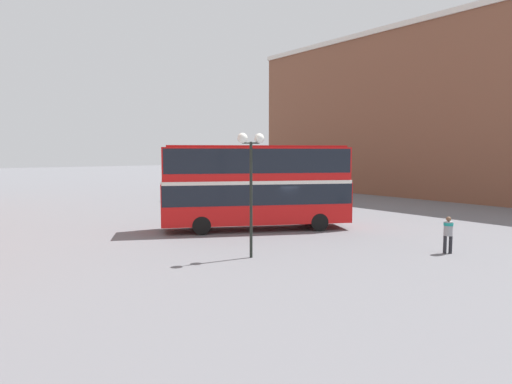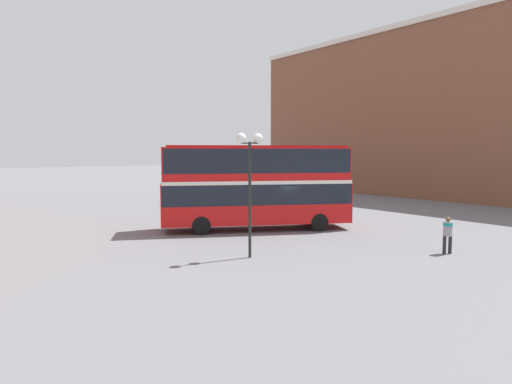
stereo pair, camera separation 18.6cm
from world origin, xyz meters
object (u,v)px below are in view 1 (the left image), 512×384
at_px(pedestrian_foreground, 448,231).
at_px(parked_car_kerb_far, 235,200).
at_px(parked_car_kerb_near, 305,191).
at_px(parked_car_side_street, 191,192).
at_px(street_lamp_twin_globe, 251,159).
at_px(double_decker_bus, 256,182).

relative_size(pedestrian_foreground, parked_car_kerb_far, 0.33).
bearing_deg(parked_car_kerb_near, parked_car_side_street, 139.15).
bearing_deg(street_lamp_twin_globe, parked_car_side_street, 67.08).
distance_m(parked_car_kerb_near, street_lamp_twin_globe, 24.31).
xyz_separation_m(parked_car_kerb_near, street_lamp_twin_globe, (-18.09, -15.90, 3.31)).
bearing_deg(double_decker_bus, parked_car_side_street, 100.48).
xyz_separation_m(double_decker_bus, parked_car_side_street, (4.52, 15.53, -1.90)).
height_order(parked_car_side_street, street_lamp_twin_globe, street_lamp_twin_globe).
xyz_separation_m(parked_car_kerb_near, parked_car_kerb_far, (-9.55, -2.38, -0.04)).
xyz_separation_m(parked_car_side_street, street_lamp_twin_globe, (-8.82, -20.87, 3.28)).
distance_m(parked_car_kerb_near, parked_car_side_street, 10.51).
bearing_deg(parked_car_kerb_near, parked_car_kerb_far, -178.68).
distance_m(pedestrian_foreground, parked_car_kerb_far, 18.07).
relative_size(pedestrian_foreground, parked_car_side_street, 0.37).
bearing_deg(parked_car_side_street, parked_car_kerb_near, -24.82).
bearing_deg(parked_car_kerb_far, parked_car_side_street, -103.09).
bearing_deg(parked_car_side_street, pedestrian_foreground, -90.37).
relative_size(parked_car_side_street, street_lamp_twin_globe, 0.85).
bearing_deg(double_decker_bus, parked_car_kerb_far, 89.36).
distance_m(double_decker_bus, pedestrian_foreground, 10.38).
bearing_deg(pedestrian_foreground, parked_car_kerb_far, -147.44).
bearing_deg(parked_car_side_street, street_lamp_twin_globe, -109.55).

